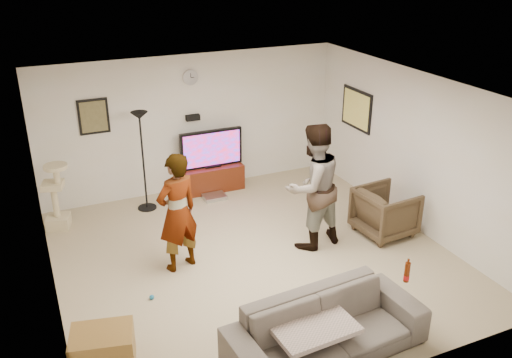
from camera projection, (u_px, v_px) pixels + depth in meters
name	position (u px, v px, depth m)	size (l,w,h in m)	color
floor	(254.00, 257.00, 8.06)	(5.50, 5.50, 0.02)	tan
ceiling	(254.00, 90.00, 7.06)	(5.50, 5.50, 0.02)	white
wall_back	(192.00, 124.00, 9.86)	(5.50, 0.04, 2.50)	beige
wall_front	(369.00, 283.00, 5.26)	(5.50, 0.04, 2.50)	beige
wall_left	(44.00, 217.00, 6.53)	(0.04, 5.50, 2.50)	beige
wall_right	(414.00, 151.00, 8.59)	(0.04, 5.50, 2.50)	beige
wall_clock	(190.00, 77.00, 9.50)	(0.26, 0.26, 0.04)	silver
wall_speaker	(193.00, 118.00, 9.76)	(0.25, 0.10, 0.10)	black
picture_back	(94.00, 117.00, 9.07)	(0.42, 0.03, 0.52)	brown
picture_right	(357.00, 109.00, 9.82)	(0.03, 0.78, 0.62)	#FFEC6A
tv_stand	(212.00, 178.00, 10.16)	(1.13, 0.45, 0.47)	#44190A
console_box	(214.00, 197.00, 9.87)	(0.40, 0.30, 0.07)	#B8B9BD
tv	(211.00, 148.00, 9.93)	(1.16, 0.08, 0.69)	black
tv_screen	(212.00, 149.00, 9.89)	(1.07, 0.01, 0.61)	#3533CC
floor_lamp	(143.00, 162.00, 9.19)	(0.32, 0.32, 1.73)	black
cat_tree	(54.00, 197.00, 8.67)	(0.35, 0.35, 1.10)	beige
person_left	(177.00, 213.00, 7.48)	(0.63, 0.41, 1.73)	#979797
person_right	(313.00, 187.00, 8.02)	(0.94, 0.73, 1.93)	#2B5093
sofa	(326.00, 328.00, 6.06)	(2.27, 0.89, 0.66)	#564E48
throw_blanket	(311.00, 325.00, 5.94)	(0.90, 0.70, 0.06)	#BAA299
beer_bottle	(407.00, 272.00, 6.27)	(0.06, 0.06, 0.25)	#5B1F07
armchair	(385.00, 212.00, 8.57)	(0.81, 0.83, 0.76)	#403221
side_table	(103.00, 349.00, 5.91)	(0.66, 0.50, 0.44)	brown
toy_ball	(152.00, 297.00, 7.09)	(0.06, 0.06, 0.06)	#1C6E9F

